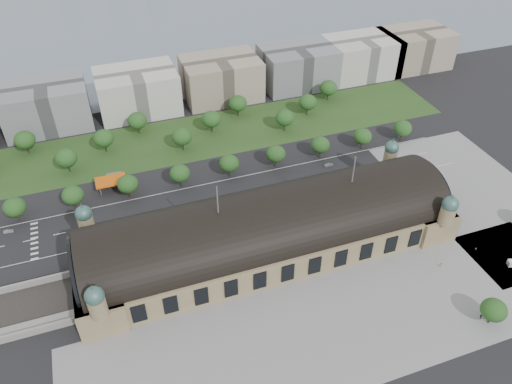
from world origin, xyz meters
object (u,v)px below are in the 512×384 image
object	(u,v)px
parked_car_6	(212,225)
traffic_car_5	(329,165)
parked_car_0	(96,250)
parked_car_5	(196,229)
traffic_car_4	(238,200)
traffic_car_6	(368,166)
parked_car_2	(143,241)
parked_car_3	(99,251)
petrol_station	(113,179)
traffic_car_1	(8,231)
traffic_car_2	(85,231)
parked_car_1	(119,247)
pedestrian_4	(480,317)
parked_car_4	(114,241)
bus_east	(300,193)
pedestrian_2	(476,249)
bus_west	(221,211)
pedestrian_0	(441,265)
bus_mid	(268,201)

from	to	relation	value
parked_car_6	traffic_car_5	bearing A→B (deg)	72.20
parked_car_0	parked_car_5	size ratio (longest dim) A/B	0.79
traffic_car_4	traffic_car_6	distance (m)	68.80
parked_car_2	parked_car_3	world-z (taller)	parked_car_3
petrol_station	parked_car_2	size ratio (longest dim) A/B	2.89
parked_car_6	traffic_car_1	bearing A→B (deg)	-143.85
parked_car_5	traffic_car_2	bearing A→B (deg)	-128.93
parked_car_1	pedestrian_4	distance (m)	139.84
parked_car_4	parked_car_6	bearing A→B (deg)	56.47
bus_east	parked_car_2	bearing A→B (deg)	95.43
traffic_car_1	parked_car_3	xyz separation A→B (m)	(34.81, -25.20, 0.11)
parked_car_3	pedestrian_2	size ratio (longest dim) A/B	2.41
parked_car_1	traffic_car_1	bearing A→B (deg)	-141.52
traffic_car_5	parked_car_2	distance (m)	99.32
traffic_car_6	pedestrian_4	size ratio (longest dim) A/B	2.84
petrol_station	parked_car_2	world-z (taller)	petrol_station
parked_car_0	pedestrian_2	size ratio (longest dim) A/B	2.08
parked_car_6	pedestrian_2	distance (m)	109.36
parked_car_2	bus_west	xyz separation A→B (m)	(35.73, 6.00, 1.00)
petrol_station	pedestrian_0	distance (m)	149.99
petrol_station	parked_car_0	bearing A→B (deg)	-105.92
traffic_car_1	traffic_car_5	world-z (taller)	traffic_car_5
pedestrian_2	traffic_car_6	bearing A→B (deg)	-33.29
traffic_car_4	traffic_car_6	world-z (taller)	traffic_car_6
parked_car_4	pedestrian_4	size ratio (longest dim) A/B	2.64
bus_west	parked_car_2	bearing A→B (deg)	103.66
parked_car_2	parked_car_3	xyz separation A→B (m)	(-17.88, 0.00, 0.05)
traffic_car_4	traffic_car_5	xyz separation A→B (m)	(50.94, 10.71, 0.05)
bus_mid	pedestrian_4	bearing A→B (deg)	-155.26
traffic_car_4	parked_car_2	xyz separation A→B (m)	(-45.66, -12.39, -0.02)
petrol_station	parked_car_4	world-z (taller)	petrol_station
pedestrian_0	traffic_car_6	bearing A→B (deg)	63.87
bus_mid	pedestrian_4	world-z (taller)	bus_mid
parked_car_1	traffic_car_5	bearing A→B (deg)	81.15
traffic_car_1	parked_car_4	distance (m)	46.42
petrol_station	pedestrian_0	world-z (taller)	petrol_station
traffic_car_6	parked_car_6	size ratio (longest dim) A/B	1.13
traffic_car_6	pedestrian_2	bearing A→B (deg)	7.91
parked_car_3	bus_mid	xyz separation A→B (m)	(75.45, 6.00, 0.80)
parked_car_0	bus_west	distance (m)	54.55
parked_car_2	pedestrian_0	size ratio (longest dim) A/B	2.85
parked_car_2	pedestrian_0	bearing A→B (deg)	36.88
traffic_car_1	bus_west	world-z (taller)	bus_west
traffic_car_5	bus_east	distance (m)	28.65
bus_mid	parked_car_5	bearing A→B (deg)	94.76
traffic_car_6	pedestrian_0	size ratio (longest dim) A/B	3.17
parked_car_1	pedestrian_4	size ratio (longest dim) A/B	2.92
traffic_car_5	parked_car_6	bearing A→B (deg)	108.17
traffic_car_4	pedestrian_2	size ratio (longest dim) A/B	2.30
parked_car_1	bus_west	world-z (taller)	bus_west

